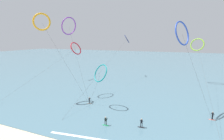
# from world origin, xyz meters

# --- Properties ---
(sea_water) EXTENTS (400.00, 200.00, 0.08)m
(sea_water) POSITION_xyz_m (0.00, 104.36, 0.04)
(sea_water) COLOR slate
(sea_water) RESTS_ON ground
(surfer_coral) EXTENTS (1.40, 0.73, 1.70)m
(surfer_coral) POSITION_xyz_m (20.60, 21.22, 0.82)
(surfer_coral) COLOR #EA7260
(surfer_coral) RESTS_ON ground
(surfer_ivory) EXTENTS (1.40, 0.73, 1.70)m
(surfer_ivory) POSITION_xyz_m (-6.13, 19.61, 0.82)
(surfer_ivory) COLOR silver
(surfer_ivory) RESTS_ON ground
(surfer_emerald) EXTENTS (1.40, 0.58, 1.70)m
(surfer_emerald) POSITION_xyz_m (2.00, 11.30, 0.82)
(surfer_emerald) COLOR #199351
(surfer_emerald) RESTS_ON ground
(surfer_charcoal) EXTENTS (1.40, 0.59, 1.70)m
(surfer_charcoal) POSITION_xyz_m (8.26, 13.04, 0.82)
(surfer_charcoal) COLOR black
(surfer_charcoal) RESTS_ON ground
(kite_teal) EXTENTS (5.80, 4.18, 10.10)m
(kite_teal) POSITION_xyz_m (-2.78, 19.20, 8.09)
(kite_teal) COLOR teal
(kite_teal) RESTS_ON ground
(kite_amber) EXTENTS (13.33, 4.21, 22.05)m
(kite_amber) POSITION_xyz_m (-17.84, 17.97, 19.88)
(kite_amber) COLOR orange
(kite_amber) RESTS_ON ground
(kite_violet) EXTENTS (10.10, 7.71, 21.71)m
(kite_violet) POSITION_xyz_m (-14.92, 24.77, 19.27)
(kite_violet) COLOR purple
(kite_violet) RESTS_ON ground
(kite_navy) EXTENTS (3.30, 47.25, 17.57)m
(kite_navy) POSITION_xyz_m (-7.57, 54.69, 15.75)
(kite_navy) COLOR navy
(kite_navy) RESTS_ON ground
(kite_lime) EXTENTS (5.03, 44.51, 16.11)m
(kite_lime) POSITION_xyz_m (19.19, 52.54, 13.80)
(kite_lime) COLOR #8CC62D
(kite_lime) RESTS_ON ground
(kite_crimson) EXTENTS (4.42, 34.73, 14.67)m
(kite_crimson) POSITION_xyz_m (-24.11, 41.35, 12.18)
(kite_crimson) COLOR red
(kite_crimson) RESTS_ON ground
(kite_cobalt) EXTENTS (8.54, 5.27, 19.44)m
(kite_cobalt) POSITION_xyz_m (13.98, 22.59, 16.93)
(kite_cobalt) COLOR #2647B7
(kite_cobalt) RESTS_ON ground
(wave_crest_mid) EXTENTS (14.06, 2.30, 0.12)m
(wave_crest_mid) POSITION_xyz_m (1.33, 6.56, 0.06)
(wave_crest_mid) COLOR white
(wave_crest_mid) RESTS_ON ground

